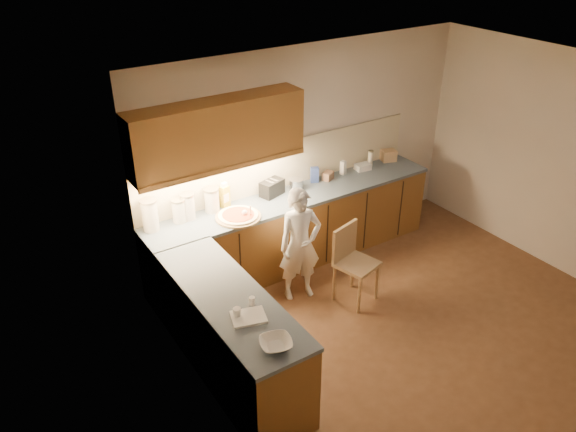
% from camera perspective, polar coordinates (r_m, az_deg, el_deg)
% --- Properties ---
extents(room, '(4.54, 4.50, 2.62)m').
position_cam_1_polar(room, '(5.41, 14.21, 3.33)').
color(room, brown).
rests_on(room, ground).
extents(l_counter, '(3.77, 2.62, 0.92)m').
position_cam_1_polar(l_counter, '(6.32, -1.17, -4.40)').
color(l_counter, brown).
rests_on(l_counter, ground).
extents(backsplash, '(3.75, 0.02, 0.58)m').
position_cam_1_polar(backsplash, '(6.76, -0.61, 5.23)').
color(backsplash, beige).
rests_on(backsplash, l_counter).
extents(upper_cabinets, '(1.95, 0.36, 0.73)m').
position_cam_1_polar(upper_cabinets, '(5.99, -7.16, 8.35)').
color(upper_cabinets, brown).
rests_on(upper_cabinets, ground).
extents(pizza_on_board, '(0.51, 0.51, 0.20)m').
position_cam_1_polar(pizza_on_board, '(6.20, -5.06, 0.00)').
color(pizza_on_board, tan).
rests_on(pizza_on_board, l_counter).
extents(child, '(0.55, 0.42, 1.34)m').
position_cam_1_polar(child, '(6.18, 1.23, -2.93)').
color(child, white).
rests_on(child, ground).
extents(wooden_chair, '(0.50, 0.50, 0.90)m').
position_cam_1_polar(wooden_chair, '(6.26, 6.51, -4.29)').
color(wooden_chair, tan).
rests_on(wooden_chair, ground).
extents(mixing_bowl, '(0.32, 0.32, 0.06)m').
position_cam_1_polar(mixing_bowl, '(4.48, -1.25, -12.84)').
color(mixing_bowl, white).
rests_on(mixing_bowl, l_counter).
extents(canister_a, '(0.18, 0.18, 0.36)m').
position_cam_1_polar(canister_a, '(6.05, -13.85, 0.10)').
color(canister_a, beige).
rests_on(canister_a, l_counter).
extents(canister_b, '(0.16, 0.16, 0.27)m').
position_cam_1_polar(canister_b, '(6.16, -11.03, 0.56)').
color(canister_b, silver).
rests_on(canister_b, l_counter).
extents(canister_c, '(0.16, 0.16, 0.30)m').
position_cam_1_polar(canister_c, '(6.20, -10.15, 0.99)').
color(canister_c, silver).
rests_on(canister_c, l_counter).
extents(canister_d, '(0.17, 0.17, 0.28)m').
position_cam_1_polar(canister_d, '(6.32, -7.76, 1.64)').
color(canister_d, beige).
rests_on(canister_d, l_counter).
extents(oil_jug, '(0.12, 0.10, 0.30)m').
position_cam_1_polar(oil_jug, '(6.39, -6.44, 2.04)').
color(oil_jug, gold).
rests_on(oil_jug, l_counter).
extents(toaster, '(0.33, 0.24, 0.19)m').
position_cam_1_polar(toaster, '(6.64, -1.64, 2.87)').
color(toaster, black).
rests_on(toaster, l_counter).
extents(steel_pot, '(0.18, 0.18, 0.14)m').
position_cam_1_polar(steel_pot, '(6.78, 0.81, 3.25)').
color(steel_pot, '#B8B8BD').
rests_on(steel_pot, l_counter).
extents(blue_box, '(0.12, 0.10, 0.20)m').
position_cam_1_polar(blue_box, '(6.97, 2.70, 4.21)').
color(blue_box, '#304591').
rests_on(blue_box, l_counter).
extents(card_box_a, '(0.17, 0.15, 0.10)m').
position_cam_1_polar(card_box_a, '(7.06, 4.07, 4.10)').
color(card_box_a, '#966C50').
rests_on(card_box_a, l_counter).
extents(white_bottle, '(0.08, 0.08, 0.18)m').
position_cam_1_polar(white_bottle, '(7.21, 5.61, 4.90)').
color(white_bottle, white).
rests_on(white_bottle, l_counter).
extents(flat_pack, '(0.21, 0.16, 0.08)m').
position_cam_1_polar(flat_pack, '(7.39, 7.61, 4.97)').
color(flat_pack, silver).
rests_on(flat_pack, l_counter).
extents(tall_jar, '(0.07, 0.07, 0.22)m').
position_cam_1_polar(tall_jar, '(7.47, 8.37, 5.81)').
color(tall_jar, white).
rests_on(tall_jar, l_counter).
extents(card_box_b, '(0.23, 0.20, 0.15)m').
position_cam_1_polar(card_box_b, '(7.70, 10.17, 6.08)').
color(card_box_b, tan).
rests_on(card_box_b, l_counter).
extents(dough_cloth, '(0.34, 0.30, 0.02)m').
position_cam_1_polar(dough_cloth, '(4.77, -4.03, -10.20)').
color(dough_cloth, white).
rests_on(dough_cloth, l_counter).
extents(spice_jar_a, '(0.08, 0.08, 0.09)m').
position_cam_1_polar(spice_jar_a, '(4.77, -5.21, -9.76)').
color(spice_jar_a, white).
rests_on(spice_jar_a, l_counter).
extents(spice_jar_b, '(0.06, 0.06, 0.07)m').
position_cam_1_polar(spice_jar_b, '(4.90, -3.67, -8.58)').
color(spice_jar_b, white).
rests_on(spice_jar_b, l_counter).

